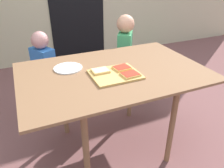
% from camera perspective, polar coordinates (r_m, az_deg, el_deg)
% --- Properties ---
extents(ground_plane, '(16.00, 16.00, 0.00)m').
position_cam_1_polar(ground_plane, '(2.12, 0.24, -15.42)').
color(ground_plane, '#80504F').
extents(dining_table, '(1.40, 0.92, 0.76)m').
position_cam_1_polar(dining_table, '(1.72, 0.28, 1.06)').
color(dining_table, brown).
rests_on(dining_table, ground).
extents(cutting_board, '(0.35, 0.29, 0.01)m').
position_cam_1_polar(cutting_board, '(1.61, 0.81, 2.50)').
color(cutting_board, tan).
rests_on(cutting_board, dining_table).
extents(pizza_slice_far_right, '(0.14, 0.12, 0.02)m').
position_cam_1_polar(pizza_slice_far_right, '(1.68, 2.55, 4.23)').
color(pizza_slice_far_right, '#E5B362').
rests_on(pizza_slice_far_right, cutting_board).
extents(pizza_slice_far_left, '(0.13, 0.10, 0.02)m').
position_cam_1_polar(pizza_slice_far_left, '(1.63, -3.00, 3.45)').
color(pizza_slice_far_left, '#E5B362').
rests_on(pizza_slice_far_left, cutting_board).
extents(pizza_slice_near_right, '(0.13, 0.11, 0.02)m').
position_cam_1_polar(pizza_slice_near_right, '(1.58, 4.73, 2.53)').
color(pizza_slice_near_right, '#E5B362').
rests_on(pizza_slice_near_right, cutting_board).
extents(plate_white_left, '(0.22, 0.22, 0.01)m').
position_cam_1_polar(plate_white_left, '(1.75, -11.26, 4.06)').
color(plate_white_left, white).
rests_on(plate_white_left, dining_table).
extents(child_left, '(0.24, 0.28, 0.91)m').
position_cam_1_polar(child_left, '(2.39, -17.04, 3.84)').
color(child_left, '#2A4746').
rests_on(child_left, ground).
extents(child_right, '(0.25, 0.28, 1.02)m').
position_cam_1_polar(child_right, '(2.49, 3.30, 7.99)').
color(child_right, '#403F36').
rests_on(child_right, ground).
extents(garden_hose_coil, '(0.42, 0.42, 0.04)m').
position_cam_1_polar(garden_hose_coil, '(4.19, 12.80, 7.53)').
color(garden_hose_coil, green).
rests_on(garden_hose_coil, ground).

